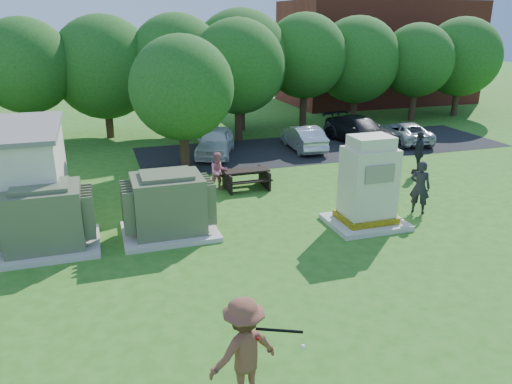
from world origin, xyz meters
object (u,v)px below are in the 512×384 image
object	(u,v)px
car_white	(215,141)
car_silver_a	(303,138)
transformer_right	(168,206)
picnic_table	(246,177)
batter	(244,351)
transformer_left	(45,219)
person_by_generator	(420,187)
person_walking_right	(419,153)
generator_cabinet	(368,187)
car_silver_b	(404,132)
car_dark	(360,130)
person_at_picnic	(219,171)

from	to	relation	value
car_white	car_silver_a	size ratio (longest dim) A/B	1.05
transformer_right	picnic_table	bearing A→B (deg)	44.45
transformer_right	batter	world-z (taller)	transformer_right
car_silver_a	transformer_right	bearing A→B (deg)	49.32
transformer_right	car_silver_a	distance (m)	12.31
transformer_left	car_white	size ratio (longest dim) A/B	0.72
person_by_generator	batter	bearing A→B (deg)	82.14
transformer_left	person_by_generator	xyz separation A→B (m)	(12.53, -0.89, -0.00)
person_by_generator	person_walking_right	bearing A→B (deg)	-81.66
car_silver_a	generator_cabinet	bearing A→B (deg)	81.69
transformer_right	car_silver_b	bearing A→B (deg)	30.78
generator_cabinet	person_walking_right	bearing A→B (deg)	41.18
generator_cabinet	picnic_table	bearing A→B (deg)	119.13
generator_cabinet	car_dark	world-z (taller)	generator_cabinet
car_silver_a	person_walking_right	bearing A→B (deg)	123.14
transformer_right	batter	distance (m)	7.92
transformer_left	person_at_picnic	bearing A→B (deg)	30.90
car_white	car_silver_b	size ratio (longest dim) A/B	0.99
car_white	car_dark	world-z (taller)	car_dark
transformer_left	car_dark	bearing A→B (deg)	30.59
picnic_table	car_silver_a	world-z (taller)	car_silver_a
generator_cabinet	car_silver_a	world-z (taller)	generator_cabinet
car_silver_a	car_white	bearing A→B (deg)	-1.28
person_at_picnic	car_silver_b	bearing A→B (deg)	19.24
transformer_right	picnic_table	world-z (taller)	transformer_right
picnic_table	transformer_right	bearing A→B (deg)	-135.55
picnic_table	car_silver_a	size ratio (longest dim) A/B	0.47
car_silver_a	picnic_table	bearing A→B (deg)	50.71
person_at_picnic	generator_cabinet	bearing A→B (deg)	-55.62
batter	person_at_picnic	xyz separation A→B (m)	(2.41, 11.68, -0.24)
car_white	transformer_left	bearing A→B (deg)	-107.57
car_silver_a	person_at_picnic	bearing A→B (deg)	44.00
picnic_table	person_at_picnic	size ratio (longest dim) A/B	1.17
batter	car_silver_a	distance (m)	18.78
generator_cabinet	person_by_generator	distance (m)	2.43
generator_cabinet	person_by_generator	xyz separation A→B (m)	(2.36, 0.41, -0.38)
transformer_right	car_dark	size ratio (longest dim) A/B	0.60
car_dark	transformer_left	bearing A→B (deg)	-160.62
batter	car_silver_b	xyz separation A→B (m)	(14.43, 16.62, -0.45)
transformer_left	transformer_right	xyz separation A→B (m)	(3.70, 0.00, 0.00)
person_at_picnic	car_silver_b	xyz separation A→B (m)	(12.02, 4.94, -0.21)
transformer_right	car_silver_b	xyz separation A→B (m)	(14.60, 8.70, -0.39)
generator_cabinet	person_at_picnic	xyz separation A→B (m)	(-3.88, 5.06, -0.55)
transformer_left	person_walking_right	distance (m)	15.80
person_walking_right	transformer_right	bearing A→B (deg)	-32.44
person_at_picnic	car_silver_b	size ratio (longest dim) A/B	0.38
person_at_picnic	car_silver_a	bearing A→B (deg)	37.93
person_by_generator	person_walking_right	xyz separation A→B (m)	(2.92, 4.21, -0.01)
batter	person_walking_right	distance (m)	16.13
generator_cabinet	person_walking_right	xyz separation A→B (m)	(5.28, 4.62, -0.39)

